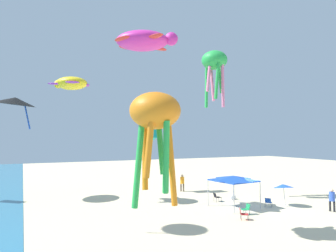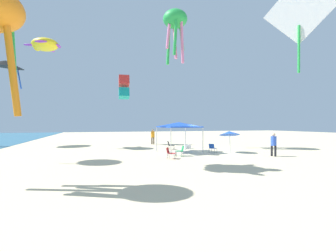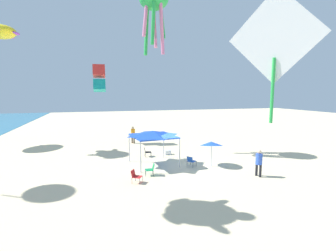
% 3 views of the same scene
% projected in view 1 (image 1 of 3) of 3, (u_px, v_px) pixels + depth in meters
% --- Properties ---
extents(ground, '(120.00, 120.00, 0.10)m').
position_uv_depth(ground, '(253.00, 207.00, 26.45)').
color(ground, beige).
extents(canopy_tent, '(3.65, 3.50, 2.72)m').
position_uv_depth(canopy_tent, '(233.00, 178.00, 26.42)').
color(canopy_tent, '#B7B7BC').
rests_on(canopy_tent, ground).
extents(beach_umbrella, '(1.88, 1.84, 2.12)m').
position_uv_depth(beach_umbrella, '(283.00, 186.00, 26.86)').
color(beach_umbrella, silver).
rests_on(beach_umbrella, ground).
extents(folding_chair_near_cooler, '(0.61, 0.69, 0.82)m').
position_uv_depth(folding_chair_near_cooler, '(246.00, 208.00, 23.72)').
color(folding_chair_near_cooler, black).
rests_on(folding_chair_near_cooler, ground).
extents(folding_chair_left_of_tent, '(0.59, 0.67, 0.82)m').
position_uv_depth(folding_chair_left_of_tent, '(217.00, 196.00, 28.64)').
color(folding_chair_left_of_tent, black).
rests_on(folding_chair_left_of_tent, ground).
extents(folding_chair_right_of_tent, '(0.79, 0.81, 0.82)m').
position_uv_depth(folding_chair_right_of_tent, '(268.00, 202.00, 26.25)').
color(folding_chair_right_of_tent, black).
rests_on(folding_chair_right_of_tent, ground).
extents(folding_chair_facing_ocean, '(0.77, 0.80, 0.82)m').
position_uv_depth(folding_chair_facing_ocean, '(243.00, 213.00, 22.17)').
color(folding_chair_facing_ocean, black).
rests_on(folding_chair_facing_ocean, ground).
extents(cooler_box, '(0.47, 0.65, 0.40)m').
position_uv_depth(cooler_box, '(232.00, 197.00, 29.67)').
color(cooler_box, white).
rests_on(cooler_box, ground).
extents(person_watching_sky, '(0.47, 0.46, 1.92)m').
position_uv_depth(person_watching_sky, '(182.00, 181.00, 34.23)').
color(person_watching_sky, brown).
rests_on(person_watching_sky, ground).
extents(person_by_tent, '(0.49, 0.44, 1.86)m').
position_uv_depth(person_by_tent, '(332.00, 198.00, 24.71)').
color(person_by_tent, black).
rests_on(person_by_tent, ground).
extents(kite_turtle_magenta, '(4.17, 4.21, 1.35)m').
position_uv_depth(kite_turtle_magenta, '(144.00, 41.00, 19.19)').
color(kite_turtle_magenta, '#E02D9E').
extents(kite_octopus_orange, '(2.35, 2.35, 5.21)m').
position_uv_depth(kite_octopus_orange, '(155.00, 117.00, 13.76)').
color(kite_octopus_orange, orange).
extents(kite_box_red, '(1.61, 1.38, 3.00)m').
position_uv_depth(kite_box_red, '(150.00, 127.00, 34.28)').
color(kite_box_red, red).
extents(kite_delta_black, '(5.76, 5.76, 3.44)m').
position_uv_depth(kite_delta_black, '(15.00, 101.00, 30.34)').
color(kite_delta_black, black).
extents(kite_turtle_yellow, '(4.24, 4.24, 1.28)m').
position_uv_depth(kite_turtle_yellow, '(71.00, 84.00, 29.32)').
color(kite_turtle_yellow, yellow).
extents(kite_octopus_green, '(2.68, 2.68, 5.95)m').
position_uv_depth(kite_octopus_green, '(214.00, 63.00, 31.50)').
color(kite_octopus_green, green).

